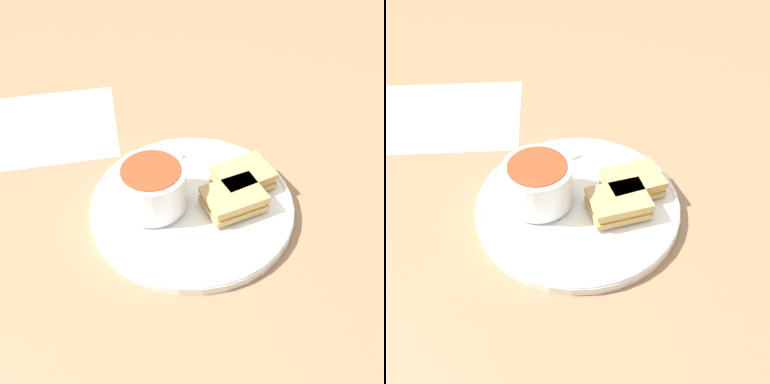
% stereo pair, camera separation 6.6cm
% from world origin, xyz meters
% --- Properties ---
extents(ground_plane, '(2.40, 2.40, 0.00)m').
position_xyz_m(ground_plane, '(0.00, 0.00, 0.00)').
color(ground_plane, '#8E6B4C').
extents(plate, '(0.31, 0.31, 0.02)m').
position_xyz_m(plate, '(0.00, 0.00, 0.01)').
color(plate, white).
rests_on(plate, ground_plane).
extents(soup_bowl, '(0.10, 0.10, 0.07)m').
position_xyz_m(soup_bowl, '(0.02, 0.05, 0.05)').
color(soup_bowl, white).
rests_on(soup_bowl, plate).
extents(spoon, '(0.04, 0.11, 0.01)m').
position_xyz_m(spoon, '(0.08, 0.04, 0.02)').
color(spoon, silver).
rests_on(spoon, plate).
extents(sandwich_half_near, '(0.07, 0.09, 0.03)m').
position_xyz_m(sandwich_half_near, '(-0.04, -0.05, 0.03)').
color(sandwich_half_near, tan).
rests_on(sandwich_half_near, plate).
extents(sandwich_half_far, '(0.06, 0.08, 0.03)m').
position_xyz_m(sandwich_half_far, '(-0.01, -0.09, 0.03)').
color(sandwich_half_far, tan).
rests_on(sandwich_half_far, plate).
extents(menu_sheet, '(0.30, 0.37, 0.00)m').
position_xyz_m(menu_sheet, '(0.32, 0.18, 0.00)').
color(menu_sheet, white).
rests_on(menu_sheet, ground_plane).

